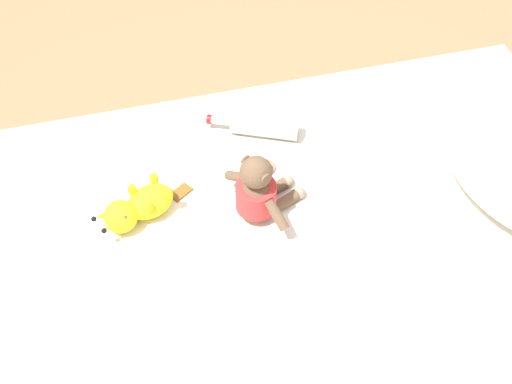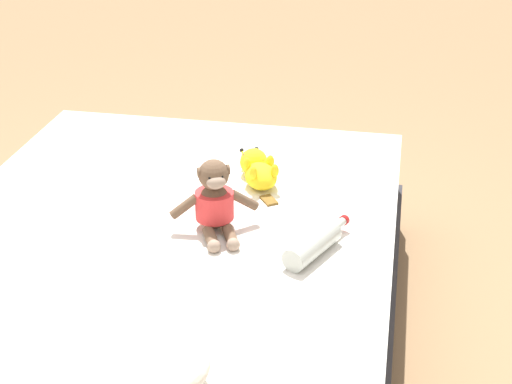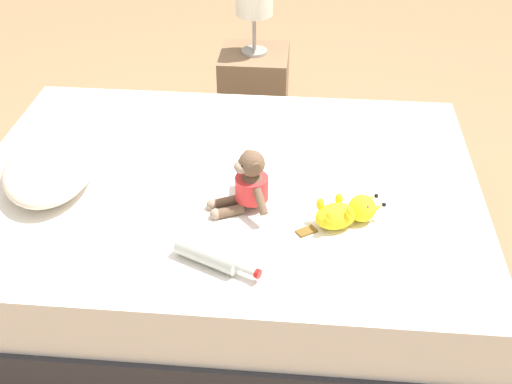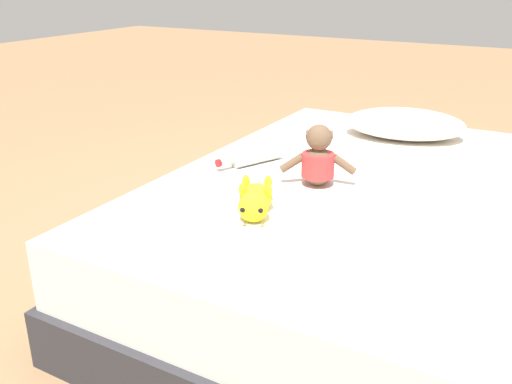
{
  "view_description": "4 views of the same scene",
  "coord_description": "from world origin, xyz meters",
  "px_view_note": "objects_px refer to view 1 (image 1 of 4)",
  "views": [
    {
      "loc": [
        1.2,
        -0.47,
        2.16
      ],
      "look_at": [
        -0.16,
        -0.12,
        0.54
      ],
      "focal_mm": 51.23,
      "sensor_mm": 36.0,
      "label": 1
    },
    {
      "loc": [
        -0.7,
        1.98,
        1.69
      ],
      "look_at": [
        -0.29,
        -0.16,
        0.56
      ],
      "focal_mm": 55.11,
      "sensor_mm": 36.0,
      "label": 2
    },
    {
      "loc": [
        -2.04,
        -0.31,
        1.87
      ],
      "look_at": [
        -0.24,
        -0.15,
        0.56
      ],
      "focal_mm": 44.88,
      "sensor_mm": 36.0,
      "label": 3
    },
    {
      "loc": [
        0.62,
        -1.97,
        1.21
      ],
      "look_at": [
        -0.25,
        -0.43,
        0.5
      ],
      "focal_mm": 39.76,
      "sensor_mm": 36.0,
      "label": 4
    }
  ],
  "objects_px": {
    "plush_yellow_creature": "(138,207)",
    "glass_bottle": "(262,126)",
    "bed": "(307,289)",
    "plush_monkey": "(259,191)"
  },
  "relations": [
    {
      "from": "bed",
      "to": "glass_bottle",
      "type": "bearing_deg",
      "value": -178.03
    },
    {
      "from": "plush_monkey",
      "to": "bed",
      "type": "bearing_deg",
      "value": 34.65
    },
    {
      "from": "bed",
      "to": "plush_yellow_creature",
      "type": "height_order",
      "value": "plush_yellow_creature"
    },
    {
      "from": "glass_bottle",
      "to": "bed",
      "type": "bearing_deg",
      "value": 1.97
    },
    {
      "from": "bed",
      "to": "plush_monkey",
      "type": "xyz_separation_m",
      "value": [
        -0.16,
        -0.11,
        0.32
      ]
    },
    {
      "from": "plush_yellow_creature",
      "to": "plush_monkey",
      "type": "bearing_deg",
      "value": 79.05
    },
    {
      "from": "plush_yellow_creature",
      "to": "glass_bottle",
      "type": "relative_size",
      "value": 1.06
    },
    {
      "from": "bed",
      "to": "plush_yellow_creature",
      "type": "bearing_deg",
      "value": -116.45
    },
    {
      "from": "glass_bottle",
      "to": "plush_monkey",
      "type": "bearing_deg",
      "value": -16.62
    },
    {
      "from": "glass_bottle",
      "to": "plush_yellow_creature",
      "type": "bearing_deg",
      "value": -60.47
    }
  ]
}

